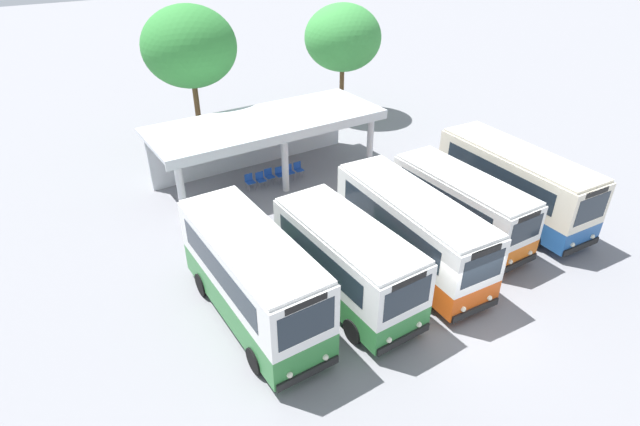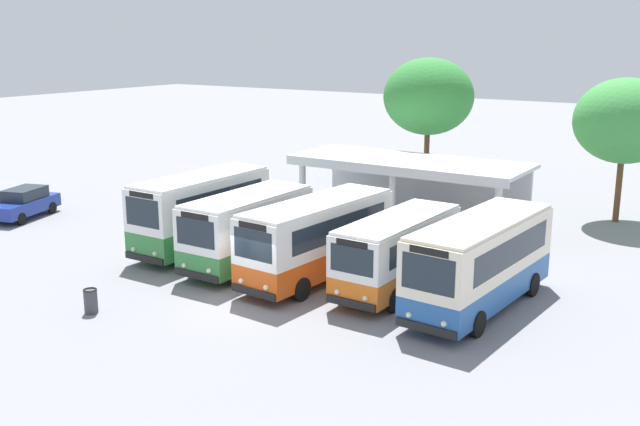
% 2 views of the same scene
% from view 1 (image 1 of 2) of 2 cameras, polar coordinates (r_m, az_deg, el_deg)
% --- Properties ---
extents(ground_plane, '(180.00, 180.00, 0.00)m').
position_cam_1_polar(ground_plane, '(19.03, 16.28, -11.85)').
color(ground_plane, gray).
extents(city_bus_nearest_orange, '(2.43, 7.36, 3.49)m').
position_cam_1_polar(city_bus_nearest_orange, '(17.43, -7.75, -6.94)').
color(city_bus_nearest_orange, black).
rests_on(city_bus_nearest_orange, ground).
extents(city_bus_second_in_row, '(2.49, 6.64, 3.16)m').
position_cam_1_polar(city_bus_second_in_row, '(18.29, 3.00, -5.31)').
color(city_bus_second_in_row, black).
rests_on(city_bus_second_in_row, ground).
extents(city_bus_middle_cream, '(2.77, 7.95, 3.25)m').
position_cam_1_polar(city_bus_middle_cream, '(20.27, 10.27, -1.67)').
color(city_bus_middle_cream, black).
rests_on(city_bus_middle_cream, ground).
extents(city_bus_fourth_amber, '(2.34, 6.93, 2.93)m').
position_cam_1_polar(city_bus_fourth_amber, '(22.80, 15.67, 1.06)').
color(city_bus_fourth_amber, black).
rests_on(city_bus_fourth_amber, ground).
extents(city_bus_fifth_blue, '(2.81, 8.10, 3.33)m').
position_cam_1_polar(city_bus_fifth_blue, '(25.07, 21.15, 3.40)').
color(city_bus_fifth_blue, black).
rests_on(city_bus_fifth_blue, ground).
extents(terminal_canopy, '(12.28, 4.69, 3.40)m').
position_cam_1_polar(terminal_canopy, '(27.40, -6.54, 9.32)').
color(terminal_canopy, silver).
rests_on(terminal_canopy, ground).
extents(waiting_chair_end_by_column, '(0.44, 0.44, 0.86)m').
position_cam_1_polar(waiting_chair_end_by_column, '(26.60, -8.00, 3.68)').
color(waiting_chair_end_by_column, slate).
rests_on(waiting_chair_end_by_column, ground).
extents(waiting_chair_second_from_end, '(0.44, 0.44, 0.86)m').
position_cam_1_polar(waiting_chair_second_from_end, '(26.73, -6.78, 3.91)').
color(waiting_chair_second_from_end, slate).
rests_on(waiting_chair_second_from_end, ground).
extents(waiting_chair_middle_seat, '(0.44, 0.44, 0.86)m').
position_cam_1_polar(waiting_chair_middle_seat, '(27.05, -5.81, 4.32)').
color(waiting_chair_middle_seat, slate).
rests_on(waiting_chair_middle_seat, ground).
extents(waiting_chair_fourth_seat, '(0.44, 0.44, 0.86)m').
position_cam_1_polar(waiting_chair_fourth_seat, '(27.18, -4.60, 4.52)').
color(waiting_chair_fourth_seat, slate).
rests_on(waiting_chair_fourth_seat, ground).
extents(waiting_chair_fifth_seat, '(0.44, 0.44, 0.86)m').
position_cam_1_polar(waiting_chair_fifth_seat, '(27.43, -3.54, 4.81)').
color(waiting_chair_fifth_seat, slate).
rests_on(waiting_chair_fifth_seat, ground).
extents(waiting_chair_far_end_seat, '(0.44, 0.44, 0.86)m').
position_cam_1_polar(waiting_chair_far_end_seat, '(27.68, -2.49, 5.10)').
color(waiting_chair_far_end_seat, slate).
rests_on(waiting_chair_far_end_seat, ground).
extents(roadside_tree_behind_canopy, '(5.29, 5.29, 8.42)m').
position_cam_1_polar(roadside_tree_behind_canopy, '(30.38, -14.61, 17.79)').
color(roadside_tree_behind_canopy, brown).
rests_on(roadside_tree_behind_canopy, ground).
extents(roadside_tree_east_of_canopy, '(5.20, 5.20, 7.57)m').
position_cam_1_polar(roadside_tree_east_of_canopy, '(35.88, 2.60, 19.25)').
color(roadside_tree_east_of_canopy, brown).
rests_on(roadside_tree_east_of_canopy, ground).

